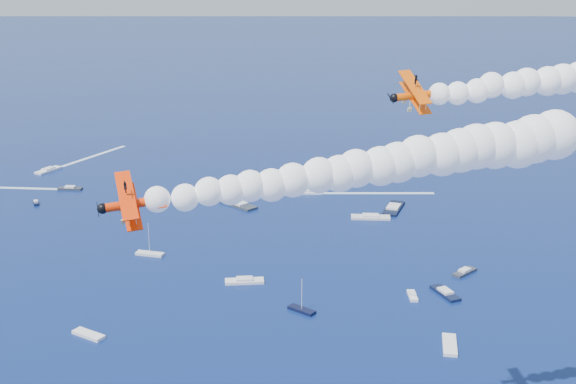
# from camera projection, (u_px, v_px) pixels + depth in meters

# --- Properties ---
(biplane_lead) EXTENTS (10.03, 11.45, 8.22)m
(biplane_lead) POSITION_uv_depth(u_px,v_px,m) (417.00, 95.00, 97.54)
(biplane_lead) COLOR #F05305
(biplane_trail) EXTENTS (10.48, 11.75, 8.25)m
(biplane_trail) POSITION_uv_depth(u_px,v_px,m) (133.00, 204.00, 81.11)
(biplane_trail) COLOR #FF3305
(smoke_trail_trail) EXTENTS (57.80, 44.57, 10.56)m
(smoke_trail_trail) POSITION_uv_depth(u_px,v_px,m) (369.00, 167.00, 87.73)
(smoke_trail_trail) COLOR white
(spectator_boats) EXTENTS (218.70, 167.63, 0.70)m
(spectator_boats) POSITION_uv_depth(u_px,v_px,m) (302.00, 261.00, 195.13)
(spectator_boats) COLOR white
(spectator_boats) RESTS_ON ground
(boat_wakes) EXTENTS (166.83, 65.18, 0.04)m
(boat_wakes) POSITION_uv_depth(u_px,v_px,m) (154.00, 178.00, 269.74)
(boat_wakes) COLOR white
(boat_wakes) RESTS_ON ground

